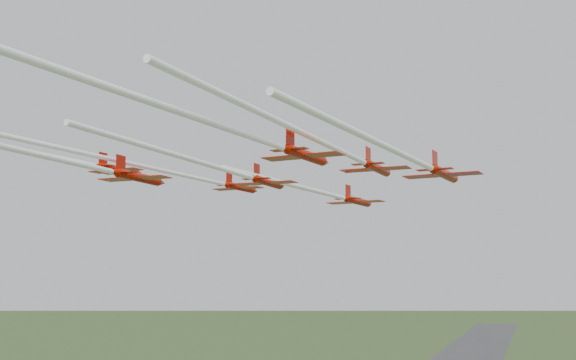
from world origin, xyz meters
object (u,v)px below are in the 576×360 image
(jet_row4_right, at_px, (253,137))
(jet_row4_left, at_px, (64,160))
(jet_row2_left, at_px, (189,176))
(jet_row2_right, at_px, (341,151))
(jet_row3_left, at_px, (59,158))
(jet_lead, at_px, (334,195))
(jet_row3_right, at_px, (417,161))
(jet_row3_mid, at_px, (234,172))

(jet_row4_right, bearing_deg, jet_row4_left, -174.85)
(jet_row2_left, height_order, jet_row2_right, jet_row2_right)
(jet_row3_left, bearing_deg, jet_lead, 53.94)
(jet_row3_left, distance_m, jet_row3_right, 45.82)
(jet_row2_left, bearing_deg, jet_row4_right, -45.57)
(jet_row2_left, height_order, jet_row4_left, jet_row2_left)
(jet_row3_mid, relative_size, jet_row4_right, 0.89)
(jet_row2_right, distance_m, jet_row3_right, 13.12)
(jet_row3_right, bearing_deg, jet_row4_right, -126.31)
(jet_row4_left, bearing_deg, jet_lead, 71.94)
(jet_row2_right, height_order, jet_row3_left, jet_row2_right)
(jet_row2_left, height_order, jet_row4_right, jet_row2_left)
(jet_row3_right, bearing_deg, jet_row4_left, -152.32)
(jet_row2_right, relative_size, jet_row4_right, 1.22)
(jet_lead, bearing_deg, jet_row2_left, -122.46)
(jet_row3_left, relative_size, jet_row3_right, 1.03)
(jet_row3_left, bearing_deg, jet_row2_left, 49.89)
(jet_row3_mid, bearing_deg, jet_lead, 86.16)
(jet_lead, height_order, jet_row2_left, jet_row2_left)
(jet_lead, bearing_deg, jet_row3_right, -52.06)
(jet_row3_right, height_order, jet_row4_right, jet_row4_right)
(jet_row2_left, bearing_deg, jet_row2_right, -6.85)
(jet_row3_left, distance_m, jet_row4_right, 36.23)
(jet_row3_left, relative_size, jet_row4_left, 0.87)
(jet_row3_right, distance_m, jet_row4_right, 18.48)
(jet_row3_right, relative_size, jet_row4_left, 0.85)
(jet_row2_right, height_order, jet_row3_mid, jet_row2_right)
(jet_row4_left, bearing_deg, jet_row3_left, 131.42)
(jet_row2_left, distance_m, jet_row2_right, 23.61)
(jet_row2_right, distance_m, jet_row3_mid, 12.93)
(jet_row2_left, bearing_deg, jet_row4_left, -85.05)
(jet_lead, distance_m, jet_row3_right, 35.94)
(jet_row2_left, relative_size, jet_row3_mid, 1.22)
(jet_row2_left, xyz_separation_m, jet_row4_left, (-1.36, -25.73, -1.77))
(jet_lead, bearing_deg, jet_row4_left, -102.33)
(jet_row3_left, height_order, jet_row3_mid, jet_row3_left)
(jet_row2_left, distance_m, jet_row4_right, 33.49)
(jet_lead, relative_size, jet_row3_mid, 1.06)
(jet_row4_left, bearing_deg, jet_row3_mid, 50.74)
(jet_row3_mid, height_order, jet_row4_left, jet_row4_left)
(jet_lead, height_order, jet_row3_left, jet_row3_left)
(jet_row3_mid, bearing_deg, jet_row3_right, -1.87)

